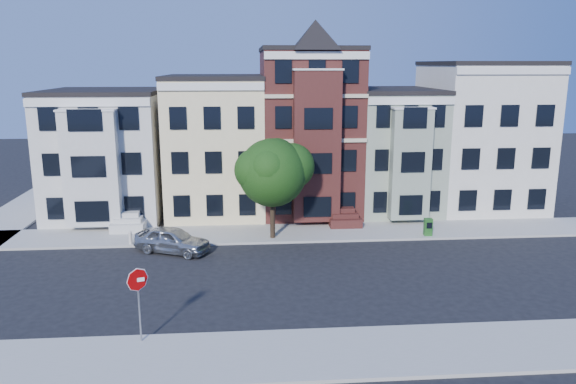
{
  "coord_description": "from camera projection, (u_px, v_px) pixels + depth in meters",
  "views": [
    {
      "loc": [
        -4.94,
        -27.74,
        11.11
      ],
      "look_at": [
        -2.54,
        2.33,
        4.2
      ],
      "focal_mm": 35.0,
      "sensor_mm": 36.0,
      "label": 1
    }
  ],
  "objects": [
    {
      "name": "parked_car",
      "position": [
        172.0,
        240.0,
        33.67
      ],
      "size": [
        4.96,
        3.59,
        1.57
      ],
      "primitive_type": "imported",
      "rotation": [
        0.0,
        0.0,
        1.15
      ],
      "color": "#A2A5A9",
      "rests_on": "ground"
    },
    {
      "name": "house_brown",
      "position": [
        308.0,
        133.0,
        42.57
      ],
      "size": [
        7.0,
        9.0,
        12.0
      ],
      "primitive_type": "cube",
      "color": "#431B17",
      "rests_on": "ground"
    },
    {
      "name": "near_sidewalk",
      "position": [
        373.0,
        352.0,
        22.03
      ],
      "size": [
        60.0,
        4.0,
        0.15
      ],
      "primitive_type": "cube",
      "color": "#9E9B93",
      "rests_on": "ground"
    },
    {
      "name": "far_sidewalk",
      "position": [
        319.0,
        232.0,
        37.58
      ],
      "size": [
        60.0,
        4.0,
        0.15
      ],
      "primitive_type": "cube",
      "color": "#9E9B93",
      "rests_on": "ground"
    },
    {
      "name": "house_white",
      "position": [
        108.0,
        155.0,
        41.74
      ],
      "size": [
        8.0,
        9.0,
        9.0
      ],
      "primitive_type": "cube",
      "color": "silver",
      "rests_on": "ground"
    },
    {
      "name": "house_yellow",
      "position": [
        216.0,
        147.0,
        42.25
      ],
      "size": [
        7.0,
        9.0,
        10.0
      ],
      "primitive_type": "cube",
      "color": "beige",
      "rests_on": "ground"
    },
    {
      "name": "house_cream",
      "position": [
        480.0,
        137.0,
        43.73
      ],
      "size": [
        8.0,
        9.0,
        11.0
      ],
      "primitive_type": "cube",
      "color": "silver",
      "rests_on": "ground"
    },
    {
      "name": "fire_hydrant",
      "position": [
        130.0,
        239.0,
        34.9
      ],
      "size": [
        0.3,
        0.3,
        0.66
      ],
      "primitive_type": "cylinder",
      "rotation": [
        0.0,
        0.0,
        0.35
      ],
      "color": "beige",
      "rests_on": "far_sidewalk"
    },
    {
      "name": "ground",
      "position": [
        339.0,
        278.0,
        29.82
      ],
      "size": [
        120.0,
        120.0,
        0.0
      ],
      "primitive_type": "plane",
      "color": "black"
    },
    {
      "name": "stop_sign",
      "position": [
        139.0,
        300.0,
        22.34
      ],
      "size": [
        0.96,
        0.44,
        3.52
      ],
      "primitive_type": null,
      "rotation": [
        0.0,
        0.0,
        0.32
      ],
      "color": "#B60203",
      "rests_on": "near_sidewalk"
    },
    {
      "name": "house_green",
      "position": [
        392.0,
        151.0,
        43.41
      ],
      "size": [
        6.0,
        9.0,
        9.0
      ],
      "primitive_type": "cube",
      "color": "gray",
      "rests_on": "ground"
    },
    {
      "name": "street_tree",
      "position": [
        272.0,
        177.0,
        35.35
      ],
      "size": [
        8.33,
        8.33,
        7.94
      ],
      "primitive_type": null,
      "rotation": [
        0.0,
        0.0,
        0.26
      ],
      "color": "#224A15",
      "rests_on": "far_sidewalk"
    },
    {
      "name": "newspaper_box",
      "position": [
        428.0,
        227.0,
        36.59
      ],
      "size": [
        0.54,
        0.48,
        1.13
      ],
      "primitive_type": "cube",
      "rotation": [
        0.0,
        0.0,
        -0.07
      ],
      "color": "#246121",
      "rests_on": "far_sidewalk"
    }
  ]
}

